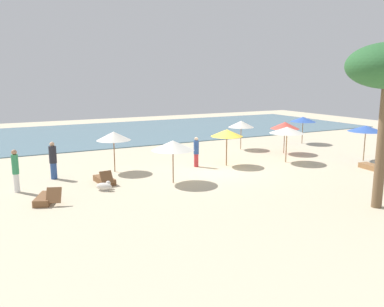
{
  "coord_description": "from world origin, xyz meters",
  "views": [
    {
      "loc": [
        -11.14,
        -18.14,
        5.03
      ],
      "look_at": [
        -1.72,
        -0.13,
        1.1
      ],
      "focal_mm": 37.0,
      "sensor_mm": 36.0,
      "label": 1
    }
  ],
  "objects_px": {
    "umbrella_5": "(366,129)",
    "lounger_2": "(46,199)",
    "dog": "(105,186)",
    "umbrella_0": "(227,133)",
    "lounger_0": "(374,167)",
    "umbrella_6": "(285,125)",
    "umbrella_1": "(287,130)",
    "person_0": "(53,160)",
    "lounger_1": "(105,180)",
    "person_1": "(196,152)",
    "umbrella_4": "(173,145)",
    "umbrella_3": "(114,136)",
    "person_2": "(16,170)",
    "umbrella_7": "(303,119)",
    "umbrella_2": "(241,124)"
  },
  "relations": [
    {
      "from": "umbrella_5",
      "to": "lounger_2",
      "type": "distance_m",
      "value": 18.5
    },
    {
      "from": "lounger_2",
      "to": "dog",
      "type": "bearing_deg",
      "value": 13.29
    },
    {
      "from": "umbrella_0",
      "to": "lounger_0",
      "type": "xyz_separation_m",
      "value": [
        6.61,
        -4.7,
        -1.73
      ]
    },
    {
      "from": "umbrella_6",
      "to": "umbrella_0",
      "type": "bearing_deg",
      "value": -165.63
    },
    {
      "from": "umbrella_1",
      "to": "person_0",
      "type": "distance_m",
      "value": 13.23
    },
    {
      "from": "lounger_1",
      "to": "person_1",
      "type": "relative_size",
      "value": 0.99
    },
    {
      "from": "umbrella_4",
      "to": "umbrella_1",
      "type": "bearing_deg",
      "value": 8.14
    },
    {
      "from": "umbrella_3",
      "to": "umbrella_5",
      "type": "xyz_separation_m",
      "value": [
        14.35,
        -4.23,
        0.03
      ]
    },
    {
      "from": "umbrella_4",
      "to": "person_2",
      "type": "relative_size",
      "value": 1.08
    },
    {
      "from": "umbrella_7",
      "to": "dog",
      "type": "xyz_separation_m",
      "value": [
        -17.02,
        -5.7,
        -1.67
      ]
    },
    {
      "from": "person_0",
      "to": "umbrella_5",
      "type": "bearing_deg",
      "value": -13.41
    },
    {
      "from": "dog",
      "to": "umbrella_1",
      "type": "bearing_deg",
      "value": 4.72
    },
    {
      "from": "lounger_2",
      "to": "umbrella_2",
      "type": "bearing_deg",
      "value": 24.68
    },
    {
      "from": "umbrella_3",
      "to": "lounger_0",
      "type": "relative_size",
      "value": 1.3
    },
    {
      "from": "person_1",
      "to": "dog",
      "type": "height_order",
      "value": "person_1"
    },
    {
      "from": "umbrella_0",
      "to": "umbrella_4",
      "type": "bearing_deg",
      "value": -154.92
    },
    {
      "from": "umbrella_7",
      "to": "umbrella_0",
      "type": "bearing_deg",
      "value": -157.5
    },
    {
      "from": "umbrella_5",
      "to": "lounger_2",
      "type": "bearing_deg",
      "value": 179.0
    },
    {
      "from": "lounger_1",
      "to": "lounger_2",
      "type": "xyz_separation_m",
      "value": [
        -2.93,
        -1.83,
        -0.0
      ]
    },
    {
      "from": "umbrella_7",
      "to": "lounger_1",
      "type": "bearing_deg",
      "value": -164.97
    },
    {
      "from": "person_0",
      "to": "dog",
      "type": "distance_m",
      "value": 3.73
    },
    {
      "from": "umbrella_7",
      "to": "lounger_0",
      "type": "xyz_separation_m",
      "value": [
        -2.76,
        -8.58,
        -1.69
      ]
    },
    {
      "from": "umbrella_2",
      "to": "umbrella_7",
      "type": "xyz_separation_m",
      "value": [
        5.63,
        -0.11,
        0.07
      ]
    },
    {
      "from": "umbrella_0",
      "to": "lounger_1",
      "type": "distance_m",
      "value": 7.54
    },
    {
      "from": "umbrella_6",
      "to": "dog",
      "type": "bearing_deg",
      "value": -166.21
    },
    {
      "from": "umbrella_2",
      "to": "umbrella_5",
      "type": "xyz_separation_m",
      "value": [
        4.43,
        -6.75,
        0.19
      ]
    },
    {
      "from": "umbrella_5",
      "to": "person_0",
      "type": "bearing_deg",
      "value": 166.59
    },
    {
      "from": "person_1",
      "to": "lounger_0",
      "type": "bearing_deg",
      "value": -32.19
    },
    {
      "from": "umbrella_0",
      "to": "umbrella_4",
      "type": "relative_size",
      "value": 1.02
    },
    {
      "from": "umbrella_5",
      "to": "umbrella_7",
      "type": "relative_size",
      "value": 1.05
    },
    {
      "from": "umbrella_3",
      "to": "lounger_2",
      "type": "height_order",
      "value": "umbrella_3"
    },
    {
      "from": "lounger_1",
      "to": "person_0",
      "type": "distance_m",
      "value": 2.96
    },
    {
      "from": "umbrella_0",
      "to": "umbrella_4",
      "type": "height_order",
      "value": "umbrella_0"
    },
    {
      "from": "umbrella_0",
      "to": "umbrella_7",
      "type": "height_order",
      "value": "umbrella_0"
    },
    {
      "from": "umbrella_1",
      "to": "umbrella_6",
      "type": "xyz_separation_m",
      "value": [
        1.8,
        2.28,
        -0.06
      ]
    },
    {
      "from": "umbrella_7",
      "to": "lounger_1",
      "type": "relative_size",
      "value": 1.21
    },
    {
      "from": "lounger_0",
      "to": "lounger_1",
      "type": "distance_m",
      "value": 14.52
    },
    {
      "from": "umbrella_0",
      "to": "umbrella_1",
      "type": "relative_size",
      "value": 0.98
    },
    {
      "from": "umbrella_7",
      "to": "lounger_2",
      "type": "distance_m",
      "value": 20.67
    },
    {
      "from": "umbrella_4",
      "to": "dog",
      "type": "distance_m",
      "value": 3.7
    },
    {
      "from": "umbrella_0",
      "to": "lounger_2",
      "type": "xyz_separation_m",
      "value": [
        -10.24,
        -2.43,
        -1.73
      ]
    },
    {
      "from": "lounger_0",
      "to": "dog",
      "type": "bearing_deg",
      "value": 168.59
    },
    {
      "from": "umbrella_5",
      "to": "person_2",
      "type": "height_order",
      "value": "umbrella_5"
    },
    {
      "from": "umbrella_4",
      "to": "lounger_2",
      "type": "distance_m",
      "value": 6.15
    },
    {
      "from": "umbrella_2",
      "to": "umbrella_3",
      "type": "height_order",
      "value": "umbrella_3"
    },
    {
      "from": "umbrella_5",
      "to": "umbrella_7",
      "type": "xyz_separation_m",
      "value": [
        1.2,
        6.63,
        -0.12
      ]
    },
    {
      "from": "lounger_1",
      "to": "lounger_2",
      "type": "distance_m",
      "value": 3.45
    },
    {
      "from": "umbrella_1",
      "to": "lounger_2",
      "type": "xyz_separation_m",
      "value": [
        -13.9,
        -1.55,
        -1.77
      ]
    },
    {
      "from": "lounger_2",
      "to": "umbrella_7",
      "type": "bearing_deg",
      "value": 17.84
    },
    {
      "from": "umbrella_5",
      "to": "person_2",
      "type": "distance_m",
      "value": 19.52
    }
  ]
}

